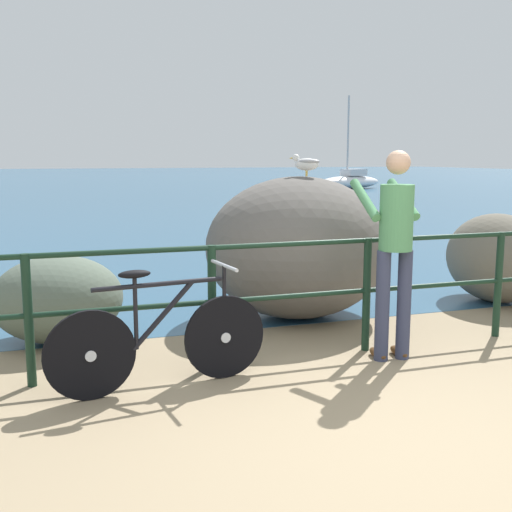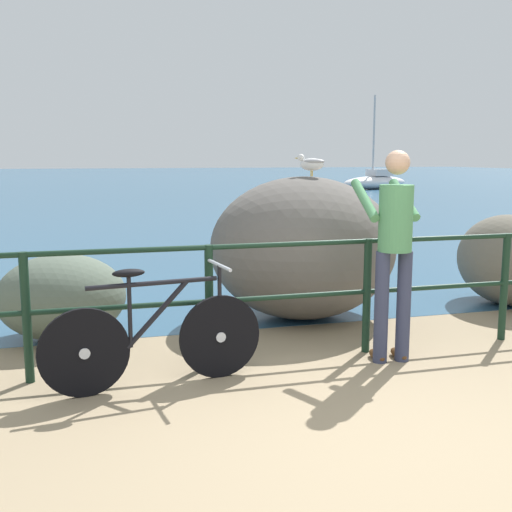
{
  "view_description": "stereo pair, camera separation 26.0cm",
  "coord_description": "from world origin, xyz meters",
  "views": [
    {
      "loc": [
        -1.93,
        -3.12,
        1.73
      ],
      "look_at": [
        -0.2,
        2.1,
        0.85
      ],
      "focal_mm": 43.62,
      "sensor_mm": 36.0,
      "label": 1
    },
    {
      "loc": [
        -1.68,
        -3.2,
        1.73
      ],
      "look_at": [
        -0.2,
        2.1,
        0.85
      ],
      "focal_mm": 43.62,
      "sensor_mm": 36.0,
      "label": 2
    }
  ],
  "objects": [
    {
      "name": "ground_plane",
      "position": [
        0.0,
        20.0,
        -0.05
      ],
      "size": [
        120.0,
        120.0,
        0.1
      ],
      "primitive_type": "cube",
      "color": "#937F60"
    },
    {
      "name": "breakwater_boulder_right",
      "position": [
        3.12,
        2.93,
        0.53
      ],
      "size": [
        1.07,
        1.38,
        1.06
      ],
      "color": "#686254",
      "rests_on": "ground"
    },
    {
      "name": "breakwater_boulder_left",
      "position": [
        -1.91,
        2.86,
        0.41
      ],
      "size": [
        1.21,
        1.05,
        0.82
      ],
      "color": "#586455",
      "rests_on": "ground"
    },
    {
      "name": "breakwater_boulder_main",
      "position": [
        0.59,
        3.02,
        0.76
      ],
      "size": [
        2.01,
        1.82,
        1.52
      ],
      "color": "#605B56",
      "rests_on": "ground"
    },
    {
      "name": "promenade_railing",
      "position": [
        0.0,
        1.7,
        0.64
      ],
      "size": [
        7.16,
        0.07,
        1.02
      ],
      "color": "black",
      "rests_on": "ground_plane"
    },
    {
      "name": "bicycle",
      "position": [
        -1.19,
        1.35,
        0.39
      ],
      "size": [
        1.69,
        0.48,
        0.92
      ],
      "rotation": [
        0.0,
        0.0,
        0.13
      ],
      "color": "black",
      "rests_on": "ground_plane"
    },
    {
      "name": "seagull",
      "position": [
        0.65,
        2.98,
        1.66
      ],
      "size": [
        0.31,
        0.26,
        0.23
      ],
      "rotation": [
        0.0,
        0.0,
        2.47
      ],
      "color": "gold",
      "rests_on": "breakwater_boulder_main"
    },
    {
      "name": "sea_surface",
      "position": [
        0.0,
        47.68,
        0.0
      ],
      "size": [
        120.0,
        90.0,
        0.01
      ],
      "primitive_type": "cube",
      "color": "#2D5675",
      "rests_on": "ground_plane"
    },
    {
      "name": "person_at_railing",
      "position": [
        0.8,
        1.42,
        0.99
      ],
      "size": [
        0.47,
        0.65,
        1.78
      ],
      "rotation": [
        0.0,
        0.0,
        1.5
      ],
      "color": "#333851",
      "rests_on": "ground_plane"
    },
    {
      "name": "sailboat",
      "position": [
        13.49,
        27.3,
        0.42
      ],
      "size": [
        4.58,
        2.71,
        4.9
      ],
      "rotation": [
        0.0,
        0.0,
        3.49
      ],
      "color": "white",
      "rests_on": "sea_surface"
    }
  ]
}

